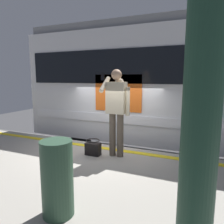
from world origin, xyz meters
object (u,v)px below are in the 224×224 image
at_px(station_column, 204,71).
at_px(trash_bin, 57,178).
at_px(train_carriage, 187,83).
at_px(passenger, 117,106).
at_px(handbag, 93,148).

distance_m(station_column, trash_bin, 2.02).
bearing_deg(trash_bin, train_carriage, -102.27).
relative_size(train_carriage, trash_bin, 9.76).
bearing_deg(trash_bin, station_column, 174.32).
xyz_separation_m(passenger, trash_bin, (-0.12, 2.18, -0.63)).
bearing_deg(handbag, train_carriage, -120.58).
bearing_deg(train_carriage, passenger, 66.14).
relative_size(handbag, trash_bin, 0.36).
bearing_deg(passenger, trash_bin, 93.05).
relative_size(passenger, trash_bin, 1.95).
height_order(handbag, station_column, station_column).
bearing_deg(train_carriage, trash_bin, 77.73).
xyz_separation_m(train_carriage, handbag, (1.65, 2.79, -1.38)).
xyz_separation_m(passenger, station_column, (-1.69, 2.34, 0.64)).
distance_m(train_carriage, handbag, 3.52).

